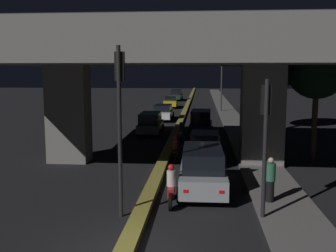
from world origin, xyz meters
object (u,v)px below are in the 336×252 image
at_px(car_white_second, 205,146).
at_px(car_grey_lead_oncoming, 150,123).
at_px(street_lamp, 219,73).
at_px(car_silver_lead, 203,169).
at_px(motorcycle_black_filtering_mid, 175,150).
at_px(car_dark_blue_third, 201,123).
at_px(traffic_light_left_of_median, 120,103).
at_px(car_taxi_yellow_third_oncoming, 170,102).
at_px(car_white_second_oncoming, 163,112).
at_px(motorcycle_red_filtering_near, 171,188).
at_px(car_dark_green_fourth_oncoming, 176,95).
at_px(pedestrian_on_sidewalk, 270,180).
at_px(motorcycle_white_filtering_far, 181,133).
at_px(traffic_light_right_of_median, 265,125).

xyz_separation_m(car_white_second, car_grey_lead_oncoming, (-4.18, 8.80, 0.07)).
distance_m(street_lamp, car_grey_lead_oncoming, 18.45).
height_order(car_silver_lead, motorcycle_black_filtering_mid, car_silver_lead).
relative_size(car_dark_blue_third, car_grey_lead_oncoming, 0.90).
bearing_deg(traffic_light_left_of_median, car_white_second, 71.40).
height_order(street_lamp, car_white_second, street_lamp).
distance_m(car_silver_lead, car_taxi_yellow_third_oncoming, 36.64).
distance_m(car_white_second, car_white_second_oncoming, 18.00).
distance_m(car_white_second, car_taxi_yellow_third_oncoming, 31.10).
bearing_deg(traffic_light_left_of_median, motorcycle_red_filtering_near, 39.00).
relative_size(car_dark_blue_third, car_white_second_oncoming, 0.84).
bearing_deg(traffic_light_left_of_median, car_dark_green_fourth_oncoming, 91.66).
relative_size(car_white_second_oncoming, car_taxi_yellow_third_oncoming, 1.09).
height_order(car_taxi_yellow_third_oncoming, motorcycle_red_filtering_near, motorcycle_red_filtering_near).
distance_m(car_dark_blue_third, car_grey_lead_oncoming, 3.96).
bearing_deg(pedestrian_on_sidewalk, motorcycle_black_filtering_mid, 119.92).
height_order(traffic_light_left_of_median, motorcycle_red_filtering_near, traffic_light_left_of_median).
bearing_deg(car_dark_green_fourth_oncoming, car_white_second_oncoming, 3.04).
distance_m(car_white_second_oncoming, car_dark_green_fourth_oncoming, 26.26).
distance_m(motorcycle_red_filtering_near, pedestrian_on_sidewalk, 3.68).
xyz_separation_m(car_white_second, car_dark_green_fourth_oncoming, (-4.42, 43.80, 0.12)).
bearing_deg(car_white_second, street_lamp, -1.97).
xyz_separation_m(street_lamp, motorcycle_white_filtering_far, (-3.37, -20.11, -4.02)).
height_order(car_silver_lead, pedestrian_on_sidewalk, pedestrian_on_sidewalk).
bearing_deg(street_lamp, car_dark_blue_third, -96.55).
height_order(car_dark_blue_third, car_taxi_yellow_third_oncoming, car_dark_blue_third).
bearing_deg(traffic_light_right_of_median, motorcycle_white_filtering_far, 103.59).
bearing_deg(car_taxi_yellow_third_oncoming, motorcycle_red_filtering_near, 2.13).
distance_m(car_grey_lead_oncoming, motorcycle_black_filtering_mid, 9.38).
bearing_deg(car_grey_lead_oncoming, traffic_light_left_of_median, 3.23).
distance_m(car_silver_lead, motorcycle_white_filtering_far, 11.47).
bearing_deg(car_white_second_oncoming, car_dark_blue_third, 23.29).
relative_size(car_white_second_oncoming, pedestrian_on_sidewalk, 2.85).
bearing_deg(car_dark_green_fourth_oncoming, car_grey_lead_oncoming, 2.63).
distance_m(car_dark_blue_third, motorcycle_black_filtering_mid, 8.84).
bearing_deg(car_grey_lead_oncoming, motorcycle_red_filtering_near, 9.17).
relative_size(street_lamp, car_grey_lead_oncoming, 1.74).
bearing_deg(traffic_light_right_of_median, traffic_light_left_of_median, -179.87).
bearing_deg(car_dark_blue_third, car_silver_lead, -177.54).
bearing_deg(traffic_light_right_of_median, motorcycle_black_filtering_mid, 112.51).
distance_m(car_white_second, motorcycle_black_filtering_mid, 1.64).
bearing_deg(car_taxi_yellow_third_oncoming, car_silver_lead, 4.18).
bearing_deg(motorcycle_red_filtering_near, car_dark_blue_third, -5.81).
xyz_separation_m(traffic_light_left_of_median, pedestrian_on_sidewalk, (5.26, 1.50, -2.93)).
xyz_separation_m(traffic_light_left_of_median, motorcycle_red_filtering_near, (1.60, 1.30, -3.27)).
bearing_deg(traffic_light_right_of_median, car_white_second_oncoming, 102.75).
bearing_deg(car_dark_blue_third, car_white_second, -176.40).
bearing_deg(motorcycle_red_filtering_near, car_grey_lead_oncoming, 8.17).
relative_size(car_taxi_yellow_third_oncoming, motorcycle_red_filtering_near, 2.16).
height_order(traffic_light_right_of_median, car_taxi_yellow_third_oncoming, traffic_light_right_of_median).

